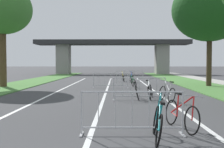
% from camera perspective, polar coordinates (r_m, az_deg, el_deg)
% --- Properties ---
extents(grass_verge_left, '(3.39, 48.91, 0.05)m').
position_cam_1_polar(grass_verge_left, '(23.16, -18.53, -1.98)').
color(grass_verge_left, '#477A38').
rests_on(grass_verge_left, ground).
extents(grass_verge_right, '(3.39, 48.91, 0.05)m').
position_cam_1_polar(grass_verge_right, '(22.78, 17.51, -2.03)').
color(grass_verge_right, '#477A38').
rests_on(grass_verge_right, ground).
extents(lane_stripe_center, '(0.14, 28.29, 0.01)m').
position_cam_1_polar(lane_stripe_center, '(16.01, -1.26, -3.79)').
color(lane_stripe_center, silver).
rests_on(lane_stripe_center, ground).
extents(lane_stripe_right_lane, '(0.14, 28.29, 0.01)m').
position_cam_1_polar(lane_stripe_right_lane, '(16.17, 9.35, -3.76)').
color(lane_stripe_right_lane, silver).
rests_on(lane_stripe_right_lane, ground).
extents(lane_stripe_left_lane, '(0.14, 28.29, 0.01)m').
position_cam_1_polar(lane_stripe_left_lane, '(16.40, -11.72, -3.70)').
color(lane_stripe_left_lane, silver).
rests_on(lane_stripe_left_lane, ground).
extents(overpass_bridge, '(24.50, 3.99, 5.42)m').
position_cam_1_polar(overpass_bridge, '(42.25, 0.12, 5.37)').
color(overpass_bridge, '#2D2D30').
rests_on(overpass_bridge, ground).
extents(tree_left_oak_near, '(4.19, 4.19, 7.36)m').
position_cam_1_polar(tree_left_oak_near, '(20.65, -22.81, 12.78)').
color(tree_left_oak_near, '#4C3823').
rests_on(tree_left_oak_near, ground).
extents(tree_right_maple_mid, '(5.51, 5.51, 8.01)m').
position_cam_1_polar(tree_right_maple_mid, '(20.99, 20.54, 13.02)').
color(tree_right_maple_mid, '#3D2D1E').
rests_on(tree_right_maple_mid, ground).
extents(crowd_barrier_nearest, '(2.47, 0.47, 1.05)m').
position_cam_1_polar(crowd_barrier_nearest, '(6.29, 4.39, -8.51)').
color(crowd_barrier_nearest, '#ADADB2').
rests_on(crowd_barrier_nearest, ground).
extents(crowd_barrier_second, '(2.47, 0.50, 1.05)m').
position_cam_1_polar(crowd_barrier_second, '(12.27, 5.98, -3.23)').
color(crowd_barrier_second, '#ADADB2').
rests_on(crowd_barrier_second, ground).
extents(crowd_barrier_third, '(2.48, 0.55, 1.05)m').
position_cam_1_polar(crowd_barrier_third, '(18.22, -0.33, -1.42)').
color(crowd_barrier_third, '#ADADB2').
rests_on(crowd_barrier_third, ground).
extents(crowd_barrier_fourth, '(2.46, 0.47, 1.05)m').
position_cam_1_polar(crowd_barrier_fourth, '(24.24, 3.92, -0.50)').
color(crowd_barrier_fourth, '#ADADB2').
rests_on(crowd_barrier_fourth, ground).
extents(bicycle_teal_0, '(0.58, 1.75, 1.06)m').
position_cam_1_polar(bicycle_teal_0, '(5.99, 9.90, -10.41)').
color(bicycle_teal_0, black).
rests_on(bicycle_teal_0, ground).
extents(bicycle_black_1, '(0.44, 1.61, 0.91)m').
position_cam_1_polar(bicycle_black_1, '(12.64, 5.36, -3.80)').
color(bicycle_black_1, black).
rests_on(bicycle_black_1, ground).
extents(bicycle_white_2, '(0.57, 1.64, 0.94)m').
position_cam_1_polar(bicycle_white_2, '(12.01, 11.87, -4.11)').
color(bicycle_white_2, black).
rests_on(bicycle_white_2, ground).
extents(bicycle_green_3, '(0.63, 1.62, 0.93)m').
position_cam_1_polar(bicycle_green_3, '(18.69, 4.72, -1.86)').
color(bicycle_green_3, black).
rests_on(bicycle_green_3, ground).
extents(bicycle_blue_4, '(0.54, 1.73, 1.00)m').
position_cam_1_polar(bicycle_blue_4, '(23.71, 4.21, -0.91)').
color(bicycle_blue_4, black).
rests_on(bicycle_blue_4, ground).
extents(bicycle_red_5, '(0.71, 1.78, 0.97)m').
position_cam_1_polar(bicycle_red_5, '(7.05, 14.79, -8.48)').
color(bicycle_red_5, black).
rests_on(bicycle_red_5, ground).
extents(bicycle_yellow_6, '(0.45, 1.72, 0.99)m').
position_cam_1_polar(bicycle_yellow_6, '(24.70, 2.47, -0.83)').
color(bicycle_yellow_6, black).
rests_on(bicycle_yellow_6, ground).
extents(bicycle_silver_7, '(0.55, 1.72, 0.98)m').
position_cam_1_polar(bicycle_silver_7, '(12.81, 8.29, -3.69)').
color(bicycle_silver_7, black).
rests_on(bicycle_silver_7, ground).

